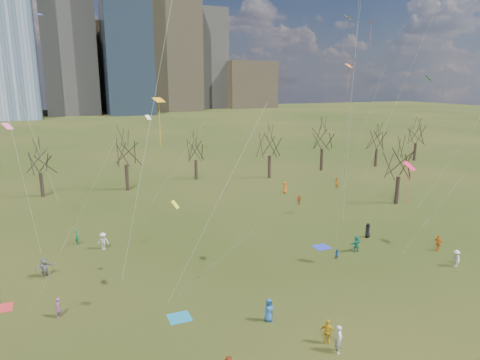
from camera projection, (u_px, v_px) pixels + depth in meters
name	position (u px, v px, depth m)	size (l,w,h in m)	color
ground	(301.00, 301.00, 32.97)	(500.00, 500.00, 0.00)	black
downtown_skyline	(79.00, 34.00, 211.95)	(212.50, 78.00, 118.00)	slate
bare_tree_row	(175.00, 151.00, 64.90)	(113.04, 29.80, 9.50)	black
blanket_teal	(179.00, 318.00, 30.59)	(1.60, 1.50, 0.03)	#187190
blanket_navy	(322.00, 247.00, 43.52)	(1.60, 1.50, 0.03)	#2332A7
blanket_crimson	(1.00, 308.00, 31.85)	(1.60, 1.50, 0.03)	red
person_0	(269.00, 310.00, 30.00)	(0.84, 0.54, 1.71)	#225395
person_1	(339.00, 339.00, 26.56)	(0.66, 0.44, 1.82)	silver
person_4	(328.00, 332.00, 27.44)	(0.98, 0.41, 1.67)	gold
person_5	(356.00, 244.00, 42.25)	(1.55, 0.49, 1.67)	#1C8063
person_6	(368.00, 230.00, 46.08)	(0.79, 0.51, 1.61)	black
person_7	(58.00, 308.00, 30.50)	(0.54, 0.36, 1.49)	#8E478C
person_8	(337.00, 254.00, 40.49)	(0.48, 0.38, 0.99)	#235398
person_9	(103.00, 241.00, 42.76)	(1.15, 0.66, 1.78)	silver
person_10	(299.00, 200.00, 58.31)	(0.83, 0.35, 1.42)	#B44619
person_11	(44.00, 267.00, 36.77)	(1.63, 0.52, 1.76)	slate
person_12	(285.00, 187.00, 64.29)	(0.85, 0.56, 1.75)	orange
person_13	(77.00, 237.00, 44.08)	(0.58, 0.38, 1.60)	#186F3E
person_14	(336.00, 183.00, 67.32)	(0.80, 0.62, 1.64)	orange
person_15	(456.00, 258.00, 38.86)	(1.02, 0.59, 1.59)	silver
person_16	(438.00, 243.00, 42.49)	(0.96, 0.40, 1.64)	orange
kites_airborne	(270.00, 119.00, 39.37)	(53.63, 38.17, 34.49)	#F3A314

